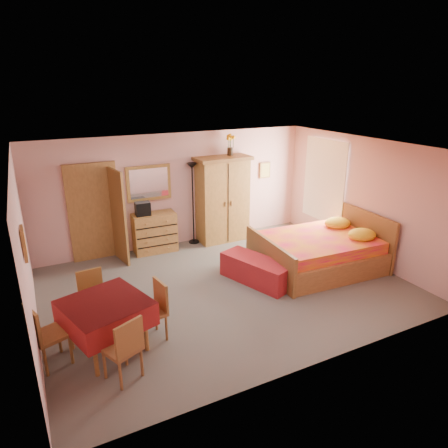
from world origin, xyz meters
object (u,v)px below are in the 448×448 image
bed (318,242)px  chair_south (122,348)px  floor_lamp (193,204)px  sunflower_vase (230,145)px  bench (256,270)px  chair_east (150,312)px  chair_north (94,299)px  wardrobe (223,199)px  chair_west (50,334)px  dining_table (107,326)px  chest_of_drawers (155,233)px  wall_mirror (149,183)px  stereo (143,209)px

bed → chair_south: size_ratio=2.63×
floor_lamp → sunflower_vase: bearing=-3.6°
floor_lamp → bench: (0.30, -2.40, -0.73)m
bed → chair_east: 3.90m
bed → chair_north: bed is taller
wardrobe → chair_west: wardrobe is taller
bed → dining_table: 4.51m
dining_table → chair_east: 0.63m
chest_of_drawers → wall_mirror: bearing=92.3°
stereo → chair_east: bearing=-104.6°
bench → dining_table: size_ratio=1.34×
wardrobe → chair_north: 4.19m
sunflower_vase → dining_table: sunflower_vase is taller
wall_mirror → floor_lamp: (0.98, -0.12, -0.59)m
chair_north → stereo: bearing=-127.5°
wardrobe → chair_west: bearing=-144.2°
chest_of_drawers → chair_east: (-1.06, -3.18, 0.01)m
bed → dining_table: bearing=-166.0°
chair_south → chair_west: 1.05m
floor_lamp → chair_west: (-3.41, -3.22, -0.49)m
dining_table → sunflower_vase: bearing=41.4°
chair_west → chest_of_drawers: bearing=122.5°
chair_south → chair_north: chair_south is taller
chair_south → chair_east: same height
chest_of_drawers → chair_west: bearing=-125.5°
chest_of_drawers → bed: 3.59m
floor_lamp → sunflower_vase: (0.94, -0.06, 1.32)m
wall_mirror → wardrobe: size_ratio=0.49×
dining_table → wardrobe: bearing=42.7°
dining_table → chair_north: 0.78m
wall_mirror → stereo: size_ratio=3.14×
bench → dining_table: (-2.97, -0.84, 0.15)m
stereo → chair_east: (-0.83, -3.18, -0.59)m
chest_of_drawers → wardrobe: (1.69, -0.04, 0.57)m
dining_table → wall_mirror: bearing=63.4°
chest_of_drawers → wardrobe: 1.79m
chest_of_drawers → dining_table: (-1.69, -3.16, -0.06)m
wardrobe → dining_table: 4.64m
wall_mirror → chair_east: (-1.06, -3.39, -1.10)m
dining_table → chest_of_drawers: bearing=61.9°
wall_mirror → chair_south: size_ratio=1.09×
bench → floor_lamp: bearing=97.0°
dining_table → chair_east: chair_east is taller
chest_of_drawers → wall_mirror: size_ratio=0.96×
floor_lamp → wall_mirror: bearing=173.0°
chair_west → chair_east: 1.36m
floor_lamp → chair_south: (-2.62, -3.91, -0.51)m
bed → chair_north: bearing=-175.9°
chair_north → chair_west: bearing=41.5°
chair_east → floor_lamp: bearing=-41.1°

